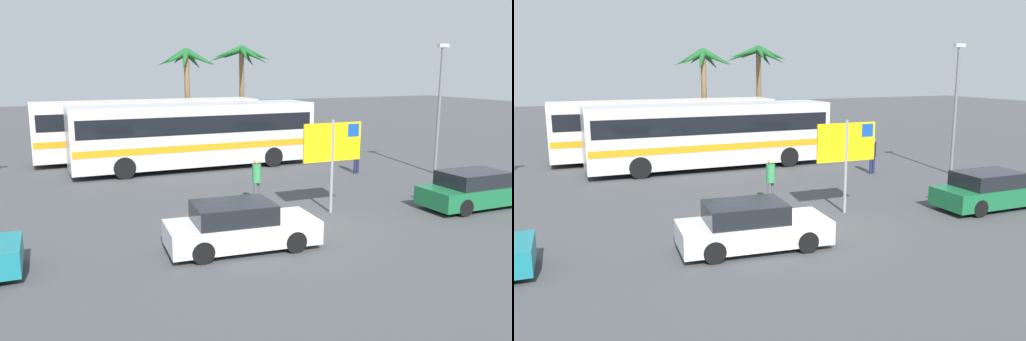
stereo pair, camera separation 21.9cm
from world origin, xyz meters
The scene contains 11 objects.
ground centered at (0.00, 0.00, 0.00)m, with size 120.00×120.00×0.00m, color #424447.
bus_front_coach centered at (1.00, 10.57, 1.78)m, with size 11.87×2.64×3.17m.
bus_rear_coach centered at (-0.48, 14.22, 1.78)m, with size 11.87×2.64×3.17m.
ferry_sign centered at (2.91, 0.97, 2.33)m, with size 2.20×0.11×3.20m.
car_white centered at (-1.38, -1.17, 0.63)m, with size 4.24×2.01×1.32m.
car_green centered at (7.98, -0.51, 0.64)m, with size 4.29×1.70×1.32m.
pedestrian_crossing_lot centered at (7.56, 6.27, 1.01)m, with size 0.32×0.32×1.71m.
pedestrian_near_sign centered at (0.93, 2.93, 1.02)m, with size 0.32×0.32×1.73m.
lamp_post_right_side centered at (10.98, 4.79, 3.30)m, with size 0.56×0.20×5.97m.
palm_tree_seaside centered at (2.41, 16.55, 4.95)m, with size 3.66×3.63×6.04m.
palm_tree_inland centered at (5.96, 16.69, 5.22)m, with size 4.26×4.26×6.27m.
Camera 2 is at (-6.24, -13.86, 4.91)m, focal length 36.33 mm.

